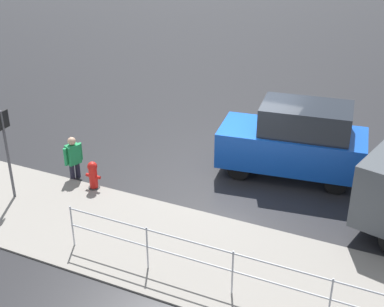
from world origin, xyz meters
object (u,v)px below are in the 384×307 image
(pedestrian, at_px, (73,156))
(fire_hydrant, at_px, (93,176))
(moving_hatchback, at_px, (295,140))
(sign_post, at_px, (6,142))

(pedestrian, bearing_deg, fire_hydrant, 160.03)
(moving_hatchback, bearing_deg, sign_post, 34.77)
(sign_post, bearing_deg, pedestrian, -117.46)
(pedestrian, distance_m, sign_post, 1.94)
(moving_hatchback, distance_m, fire_hydrant, 5.49)
(pedestrian, relative_size, sign_post, 0.51)
(moving_hatchback, bearing_deg, fire_hydrant, 33.78)
(moving_hatchback, distance_m, pedestrian, 6.01)
(sign_post, bearing_deg, fire_hydrant, -142.56)
(fire_hydrant, xyz_separation_m, sign_post, (1.60, 1.23, 1.18))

